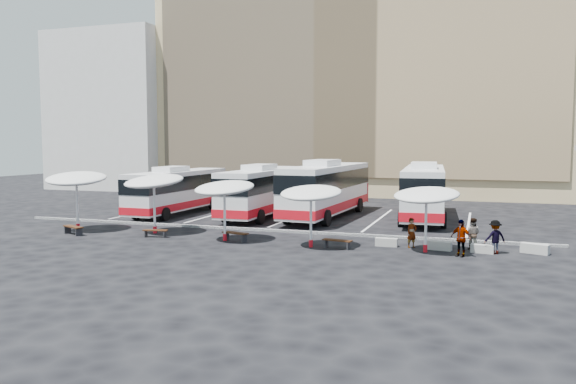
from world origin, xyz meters
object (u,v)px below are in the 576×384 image
(sunshade_1, at_px, (154,181))
(wood_bench_1, at_px, (155,232))
(sunshade_4, at_px, (426,195))
(passenger_3, at_px, (495,237))
(bus_3, at_px, (424,190))
(sunshade_3, at_px, (311,193))
(wood_bench_2, at_px, (235,234))
(bus_1, at_px, (265,189))
(wood_bench_3, at_px, (337,242))
(passenger_2, at_px, (461,238))
(passenger_0, at_px, (412,233))
(conc_bench_3, at_px, (535,249))
(conc_bench_0, at_px, (386,242))
(bus_0, at_px, (178,189))
(conc_bench_1, at_px, (439,246))
(passenger_1, at_px, (472,234))
(wood_bench_0, at_px, (73,228))
(sunshade_2, at_px, (224,188))
(conc_bench_2, at_px, (482,249))
(sunshade_0, at_px, (76,179))

(sunshade_1, relative_size, wood_bench_1, 2.92)
(sunshade_4, xyz_separation_m, passenger_3, (3.19, 0.63, -1.98))
(bus_3, xyz_separation_m, sunshade_3, (-4.43, -12.90, 0.73))
(sunshade_1, xyz_separation_m, passenger_3, (18.91, -0.11, -2.25))
(wood_bench_1, distance_m, wood_bench_2, 4.82)
(bus_1, height_order, wood_bench_3, bus_1)
(passenger_2, bearing_deg, sunshade_4, -170.24)
(wood_bench_1, height_order, passenger_0, passenger_0)
(wood_bench_3, bearing_deg, conc_bench_3, 11.30)
(conc_bench_3, bearing_deg, wood_bench_1, -174.68)
(wood_bench_2, relative_size, conc_bench_0, 1.45)
(wood_bench_2, bearing_deg, passenger_2, -1.73)
(bus_0, distance_m, conc_bench_1, 21.50)
(wood_bench_1, bearing_deg, sunshade_1, 123.08)
(bus_1, height_order, passenger_1, bus_1)
(sunshade_3, distance_m, wood_bench_0, 14.47)
(sunshade_2, height_order, wood_bench_0, sunshade_2)
(conc_bench_0, bearing_deg, conc_bench_1, -3.82)
(conc_bench_2, bearing_deg, bus_3, 108.48)
(wood_bench_1, height_order, wood_bench_3, wood_bench_3)
(bus_1, xyz_separation_m, bus_3, (11.10, 2.25, 0.10))
(bus_1, distance_m, passenger_3, 18.25)
(passenger_2, distance_m, passenger_3, 1.93)
(bus_0, distance_m, conc_bench_2, 23.41)
(passenger_1, bearing_deg, bus_0, -9.37)
(sunshade_0, bearing_deg, wood_bench_3, -2.25)
(sunshade_4, relative_size, conc_bench_1, 3.30)
(conc_bench_0, bearing_deg, sunshade_0, -177.47)
(conc_bench_3, relative_size, passenger_3, 0.78)
(sunshade_4, relative_size, conc_bench_0, 3.47)
(conc_bench_0, bearing_deg, wood_bench_1, -173.50)
(bus_3, xyz_separation_m, wood_bench_3, (-3.04, -12.88, -1.70))
(sunshade_4, relative_size, conc_bench_2, 3.61)
(conc_bench_3, bearing_deg, passenger_1, 178.85)
(passenger_2, bearing_deg, sunshade_1, -156.26)
(bus_1, height_order, conc_bench_1, bus_1)
(passenger_0, bearing_deg, bus_0, 113.92)
(bus_0, bearing_deg, wood_bench_0, -93.94)
(sunshade_4, bearing_deg, passenger_0, 128.35)
(wood_bench_1, bearing_deg, bus_3, 43.32)
(sunshade_4, bearing_deg, conc_bench_1, 51.65)
(bus_0, bearing_deg, sunshade_4, -25.19)
(passenger_1, xyz_separation_m, passenger_3, (1.02, -0.77, 0.02))
(conc_bench_1, bearing_deg, passenger_2, -51.82)
(sunshade_3, height_order, conc_bench_3, sunshade_3)
(bus_3, bearing_deg, sunshade_4, -88.39)
(passenger_2, bearing_deg, sunshade_2, -153.35)
(conc_bench_3, relative_size, passenger_1, 0.80)
(sunshade_4, bearing_deg, sunshade_3, -174.64)
(bus_3, height_order, wood_bench_0, bus_3)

